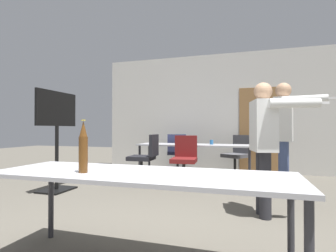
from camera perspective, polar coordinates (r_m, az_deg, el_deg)
name	(u,v)px	position (r m, az deg, el deg)	size (l,w,h in m)	color
back_wall	(214,113)	(6.73, 9.97, 2.78)	(5.66, 0.12, 2.94)	beige
conference_table_near	(140,181)	(2.01, -6.09, -11.73)	(2.26, 0.73, 0.73)	#A8A8AD
conference_table_far	(194,147)	(5.58, 5.66, -4.61)	(2.37, 0.69, 0.73)	#A8A8AD
tv_screen	(57,130)	(4.87, -23.05, -0.87)	(0.44, 0.95, 1.70)	black
person_center_tall	(264,136)	(3.39, 20.24, -2.03)	(0.83, 0.64, 1.62)	#28282D
person_left_plaid	(285,128)	(4.52, 24.04, -0.34)	(0.79, 0.79, 1.79)	#3D4C75
office_chair_mid_tucked	(184,162)	(5.04, 3.61, -7.74)	(0.52, 0.57, 0.93)	black
office_chair_near_pushed	(237,157)	(6.18, 14.77, -6.48)	(0.66, 0.68, 0.92)	black
office_chair_far_right	(177,154)	(6.43, 2.04, -6.19)	(0.54, 0.59, 0.93)	black
office_chair_far_left	(145,160)	(5.15, -5.03, -7.40)	(0.56, 0.52, 0.95)	black
beer_bottle	(83,148)	(2.06, -17.97, -4.50)	(0.07, 0.07, 0.39)	#563314
drink_cup	(212,142)	(5.58, 9.46, -3.48)	(0.07, 0.07, 0.10)	#2866A3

